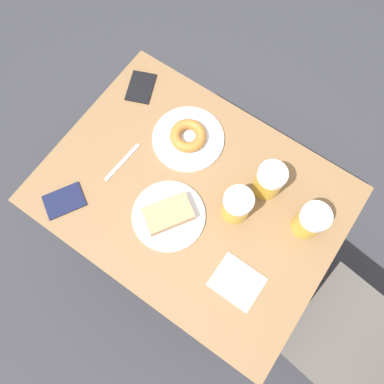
% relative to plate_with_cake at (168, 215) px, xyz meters
% --- Properties ---
extents(ground_plane, '(8.00, 8.00, 0.00)m').
position_rel_plate_with_cake_xyz_m(ground_plane, '(-0.10, 0.02, -0.72)').
color(ground_plane, '#333338').
extents(table, '(0.72, 0.97, 0.70)m').
position_rel_plate_with_cake_xyz_m(table, '(-0.10, 0.02, -0.08)').
color(table, olive).
rests_on(table, ground_plane).
extents(plate_with_cake, '(0.24, 0.24, 0.05)m').
position_rel_plate_with_cake_xyz_m(plate_with_cake, '(0.00, 0.00, 0.00)').
color(plate_with_cake, silver).
rests_on(plate_with_cake, table).
extents(plate_with_donut, '(0.25, 0.25, 0.05)m').
position_rel_plate_with_cake_xyz_m(plate_with_donut, '(-0.26, -0.11, 0.00)').
color(plate_with_donut, silver).
rests_on(plate_with_donut, table).
extents(beer_mug_left, '(0.09, 0.09, 0.13)m').
position_rel_plate_with_cake_xyz_m(beer_mug_left, '(-0.26, 0.21, 0.05)').
color(beer_mug_left, gold).
rests_on(beer_mug_left, table).
extents(beer_mug_center, '(0.09, 0.09, 0.13)m').
position_rel_plate_with_cake_xyz_m(beer_mug_center, '(-0.22, 0.38, 0.05)').
color(beer_mug_center, gold).
rests_on(beer_mug_center, table).
extents(beer_mug_right, '(0.09, 0.09, 0.13)m').
position_rel_plate_with_cake_xyz_m(beer_mug_right, '(-0.13, 0.16, 0.05)').
color(beer_mug_right, gold).
rests_on(beer_mug_right, table).
extents(napkin_folded, '(0.12, 0.15, 0.00)m').
position_rel_plate_with_cake_xyz_m(napkin_folded, '(0.05, 0.29, -0.01)').
color(napkin_folded, white).
rests_on(napkin_folded, table).
extents(fork, '(0.17, 0.02, 0.00)m').
position_rel_plate_with_cake_xyz_m(fork, '(-0.06, -0.24, -0.01)').
color(fork, silver).
rests_on(fork, table).
extents(passport_near_edge, '(0.15, 0.13, 0.01)m').
position_rel_plate_with_cake_xyz_m(passport_near_edge, '(-0.33, -0.37, -0.01)').
color(passport_near_edge, black).
rests_on(passport_near_edge, table).
extents(passport_far_edge, '(0.15, 0.14, 0.01)m').
position_rel_plate_with_cake_xyz_m(passport_far_edge, '(0.15, -0.31, -0.01)').
color(passport_far_edge, '#141938').
rests_on(passport_far_edge, table).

